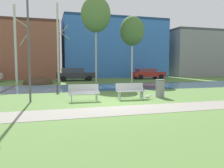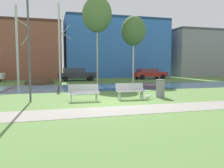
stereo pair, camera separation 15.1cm
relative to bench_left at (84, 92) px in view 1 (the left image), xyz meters
name	(u,v)px [view 1 (the left image)]	position (x,y,z in m)	size (l,w,h in m)	color
ground_plane	(83,85)	(1.30, 9.16, -0.47)	(120.00, 120.00, 0.00)	#517538
paved_path_strip	(125,110)	(1.30, -2.87, -0.47)	(60.00, 1.86, 0.01)	gray
river_band	(87,87)	(1.30, 6.94, -0.47)	(80.00, 6.01, 0.01)	#2D475B
soil_mound	(38,84)	(-2.83, 11.86, -0.47)	(2.94, 3.54, 1.42)	#423021
bench_left	(84,92)	(0.00, 0.00, 0.00)	(1.62, 0.61, 0.87)	#B2B5B7
bench_right	(130,90)	(2.60, 0.00, 0.00)	(1.62, 0.62, 0.87)	#B2B5B7
trash_bin	(160,88)	(4.50, 0.14, 0.07)	(0.53, 0.53, 1.04)	gray
seagull	(148,97)	(3.54, -0.30, -0.34)	(0.42, 0.16, 0.25)	white
streetlamp	(28,24)	(-2.68, 0.42, 3.44)	(0.32, 0.32, 5.95)	#4C4C51
birch_far_left	(16,45)	(-4.66, 10.93, 3.31)	(1.34, 2.24, 7.42)	beige
birch_left	(58,43)	(-0.76, 12.33, 3.69)	(1.34, 2.29, 8.21)	beige
birch_center_left	(96,15)	(2.99, 11.18, 6.57)	(3.04, 3.04, 9.04)	#BCB7A8
birch_center	(132,31)	(6.94, 11.07, 5.04)	(2.62, 2.62, 7.11)	beige
parked_sedan_second_dark	(75,74)	(1.23, 15.21, 0.33)	(4.55, 2.01, 1.52)	#282B30
parked_hatch_third_red	(148,73)	(11.12, 16.03, 0.28)	(4.53, 2.03, 1.41)	maroon
building_brick_low	(10,51)	(-7.11, 23.77, 3.47)	(13.61, 9.93, 7.88)	brown
building_blue_store	(113,49)	(8.38, 23.35, 4.07)	(16.03, 7.69, 9.09)	#3870C6
building_grey_warehouse	(198,54)	(24.77, 23.59, 3.43)	(13.96, 9.69, 7.81)	gray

